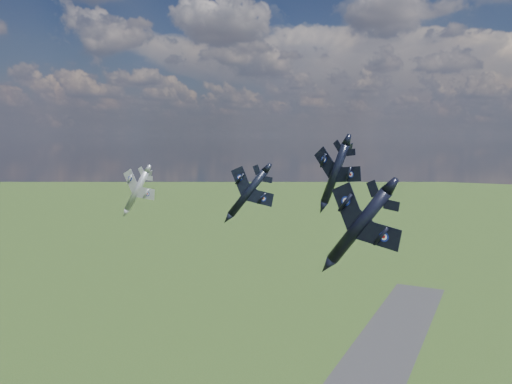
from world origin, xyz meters
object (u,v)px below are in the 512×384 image
at_px(jet_lead_navy, 248,193).
at_px(jet_high_navy, 335,174).
at_px(jet_left_silver, 137,191).
at_px(jet_right_navy, 358,226).

distance_m(jet_lead_navy, jet_high_navy, 17.06).
relative_size(jet_high_navy, jet_left_silver, 1.26).
height_order(jet_lead_navy, jet_right_navy, jet_right_navy).
relative_size(jet_right_navy, jet_left_silver, 1.04).
bearing_deg(jet_high_navy, jet_lead_navy, -124.19).
height_order(jet_right_navy, jet_left_silver, jet_right_navy).
height_order(jet_lead_navy, jet_high_navy, jet_high_navy).
relative_size(jet_lead_navy, jet_right_navy, 1.07).
bearing_deg(jet_high_navy, jet_left_silver, -144.81).
distance_m(jet_lead_navy, jet_right_navy, 41.07).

